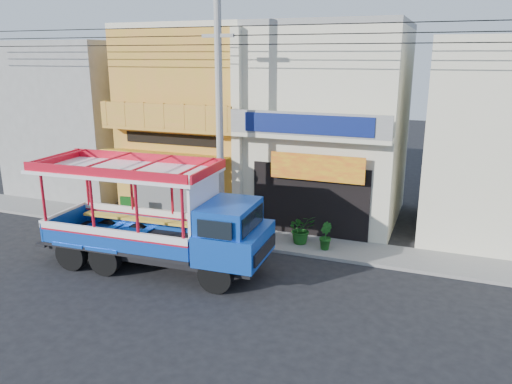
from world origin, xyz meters
TOP-DOWN VIEW (x-y plane):
  - ground at (0.00, 0.00)m, footprint 90.00×90.00m
  - sidewalk at (0.00, 4.00)m, footprint 30.00×2.00m
  - shophouse_left at (-4.00, 7.96)m, footprint 6.00×7.50m
  - shophouse_right at (2.00, 7.96)m, footprint 6.00×6.75m
  - party_pilaster at (-1.00, 4.85)m, footprint 0.35×0.30m
  - filler_building_left at (-11.00, 8.00)m, footprint 6.00×6.00m
  - filler_building_right at (9.00, 8.00)m, footprint 6.00×6.00m
  - utility_pole at (-0.85, 3.30)m, footprint 28.00×0.26m
  - songthaew_truck at (-1.47, 0.31)m, footprint 7.93×2.94m
  - green_sign at (-5.77, 3.99)m, footprint 0.65×0.35m
  - potted_plant_a at (1.97, 3.99)m, footprint 1.32×1.30m
  - potted_plant_b at (2.93, 3.74)m, footprint 0.63×0.67m

SIDE VIEW (x-z plane):
  - ground at x=0.00m, z-range 0.00..0.00m
  - sidewalk at x=0.00m, z-range 0.00..0.12m
  - green_sign at x=-5.77m, z-range 0.04..1.04m
  - potted_plant_b at x=2.93m, z-range 0.12..1.10m
  - potted_plant_a at x=1.97m, z-range 0.12..1.23m
  - songthaew_truck at x=-1.47m, z-range -0.07..3.58m
  - filler_building_left at x=-11.00m, z-range 0.00..7.60m
  - filler_building_right at x=9.00m, z-range 0.00..7.60m
  - party_pilaster at x=-1.00m, z-range 0.00..8.00m
  - shophouse_right at x=2.00m, z-range -0.01..8.23m
  - shophouse_left at x=-4.00m, z-range -0.01..8.23m
  - utility_pole at x=-0.85m, z-range 0.53..9.53m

